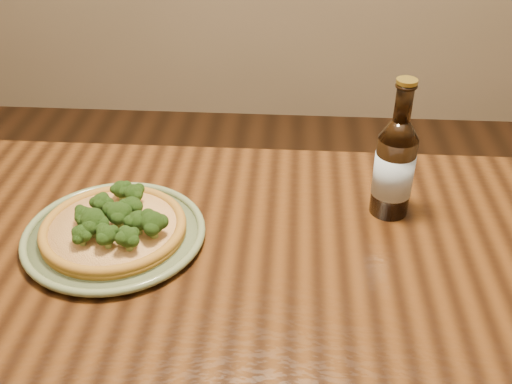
# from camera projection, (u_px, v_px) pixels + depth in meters

# --- Properties ---
(table) EXTENTS (1.60, 0.90, 0.75)m
(table) POSITION_uv_depth(u_px,v_px,m) (176.00, 328.00, 0.99)
(table) COLOR #45250E
(table) RESTS_ON ground
(plate) EXTENTS (0.32, 0.32, 0.02)m
(plate) POSITION_uv_depth(u_px,v_px,m) (115.00, 234.00, 1.04)
(plate) COLOR #6B7A54
(plate) RESTS_ON table
(pizza) EXTENTS (0.25, 0.25, 0.07)m
(pizza) POSITION_uv_depth(u_px,v_px,m) (114.00, 226.00, 1.03)
(pizza) COLOR #A67425
(pizza) RESTS_ON plate
(beer_bottle) EXTENTS (0.07, 0.07, 0.26)m
(beer_bottle) POSITION_uv_depth(u_px,v_px,m) (394.00, 166.00, 1.06)
(beer_bottle) COLOR black
(beer_bottle) RESTS_ON table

